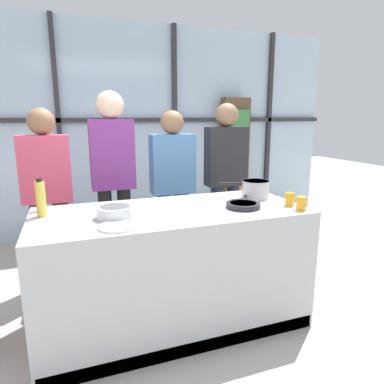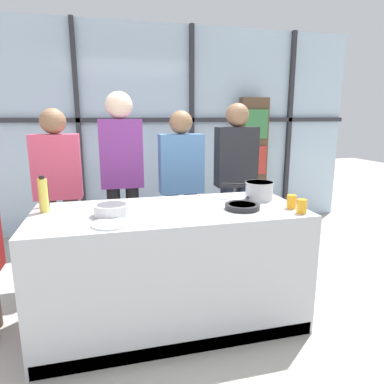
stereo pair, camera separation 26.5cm
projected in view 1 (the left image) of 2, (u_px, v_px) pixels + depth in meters
name	position (u px, v px, depth m)	size (l,w,h in m)	color
ground_plane	(173.00, 321.00, 2.71)	(18.00, 18.00, 0.00)	#ADA89E
back_window_wall	(120.00, 130.00, 4.64)	(6.40, 0.10, 2.80)	silver
bookshelf	(235.00, 161.00, 5.12)	(0.41, 0.19, 1.85)	brown
demo_island	(173.00, 268.00, 2.61)	(1.97, 0.86, 0.91)	#B7BABF
spectator_far_left	(47.00, 189.00, 3.08)	(0.43, 0.23, 1.66)	#47382D
spectator_center_left	(113.00, 173.00, 3.26)	(0.41, 0.25, 1.82)	black
spectator_center_right	(173.00, 182.00, 3.48)	(0.44, 0.23, 1.65)	#232838
spectator_far_right	(226.00, 174.00, 3.67)	(0.43, 0.24, 1.72)	#232838
frying_pan	(243.00, 205.00, 2.58)	(0.31, 0.42, 0.04)	#232326
saucepan	(255.00, 189.00, 2.87)	(0.40, 0.26, 0.15)	silver
white_plate	(118.00, 227.00, 2.11)	(0.24, 0.24, 0.01)	white
mixing_bowl	(115.00, 212.00, 2.32)	(0.25, 0.25, 0.08)	silver
oil_bottle	(41.00, 199.00, 2.33)	(0.07, 0.07, 0.27)	#E0CC4C
pepper_grinder	(41.00, 197.00, 2.48)	(0.04, 0.04, 0.21)	#332319
juice_glass_near	(301.00, 204.00, 2.50)	(0.07, 0.07, 0.10)	orange
juice_glass_far	(290.00, 199.00, 2.63)	(0.07, 0.07, 0.10)	orange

